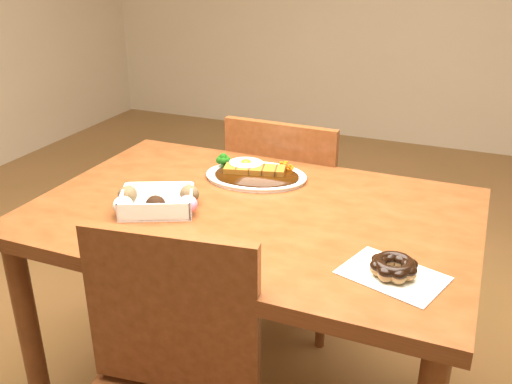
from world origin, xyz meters
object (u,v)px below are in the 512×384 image
at_px(chair_far, 291,215).
at_px(donut_box, 157,200).
at_px(katsu_curry_plate, 255,173).
at_px(table, 252,240).
at_px(pon_de_ring, 394,267).

bearing_deg(chair_far, donut_box, 76.77).
xyz_separation_m(chair_far, katsu_curry_plate, (-0.01, -0.33, 0.29)).
bearing_deg(table, chair_far, 97.44).
relative_size(table, katsu_curry_plate, 3.52).
bearing_deg(donut_box, pon_de_ring, -7.94).
xyz_separation_m(katsu_curry_plate, donut_box, (-0.16, -0.31, 0.01)).
relative_size(chair_far, donut_box, 3.65).
height_order(chair_far, pon_de_ring, chair_far).
distance_m(table, katsu_curry_plate, 0.25).
height_order(table, donut_box, donut_box).
xyz_separation_m(chair_far, pon_de_ring, (0.49, -0.73, 0.29)).
xyz_separation_m(table, pon_de_ring, (0.42, -0.20, 0.12)).
distance_m(katsu_curry_plate, pon_de_ring, 0.64).
height_order(katsu_curry_plate, pon_de_ring, katsu_curry_plate).
bearing_deg(donut_box, table, 23.96).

